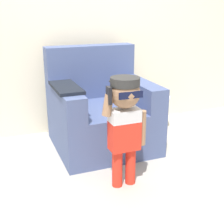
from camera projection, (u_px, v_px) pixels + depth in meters
ground_plane at (118, 152)px, 3.18m from camera, size 10.00×10.00×0.00m
wall_back at (90, 17)px, 3.50m from camera, size 10.00×0.05×2.60m
armchair at (100, 112)px, 3.26m from camera, size 0.99×0.96×1.01m
person_child at (125, 116)px, 2.41m from camera, size 0.37×0.28×0.91m
side_table at (156, 109)px, 3.69m from camera, size 0.33×0.33×0.41m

